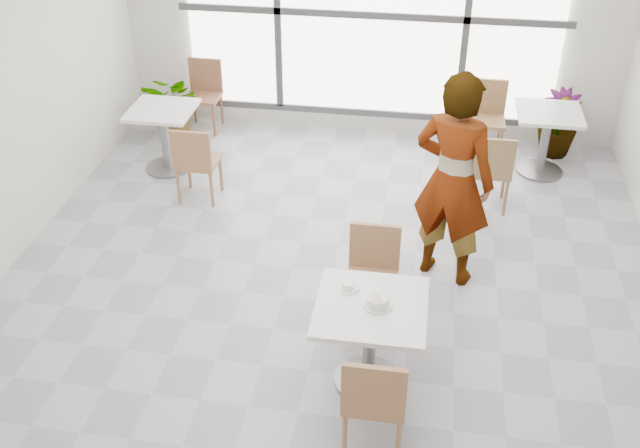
# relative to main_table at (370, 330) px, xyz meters

# --- Properties ---
(floor) EXTENTS (7.00, 7.00, 0.00)m
(floor) POSITION_rel_main_table_xyz_m (-0.47, 0.92, -0.52)
(floor) COLOR #9E9EA5
(floor) RESTS_ON ground
(wall_back) EXTENTS (6.00, 0.00, 6.00)m
(wall_back) POSITION_rel_main_table_xyz_m (-0.47, 4.42, 0.98)
(wall_back) COLOR silver
(wall_back) RESTS_ON ground
(window) EXTENTS (4.60, 0.07, 2.52)m
(window) POSITION_rel_main_table_xyz_m (-0.47, 4.35, 0.98)
(window) COLOR white
(window) RESTS_ON ground
(main_table) EXTENTS (0.80, 0.80, 0.75)m
(main_table) POSITION_rel_main_table_xyz_m (0.00, 0.00, 0.00)
(main_table) COLOR silver
(main_table) RESTS_ON ground
(chair_near) EXTENTS (0.42, 0.42, 0.87)m
(chair_near) POSITION_rel_main_table_xyz_m (0.09, -0.64, -0.02)
(chair_near) COLOR #9C6A45
(chair_near) RESTS_ON ground
(chair_far) EXTENTS (0.42, 0.42, 0.87)m
(chair_far) POSITION_rel_main_table_xyz_m (-0.06, 0.77, -0.02)
(chair_far) COLOR #986B48
(chair_far) RESTS_ON ground
(oatmeal_bowl) EXTENTS (0.21, 0.21, 0.09)m
(oatmeal_bowl) POSITION_rel_main_table_xyz_m (0.05, 0.00, 0.27)
(oatmeal_bowl) COLOR silver
(oatmeal_bowl) RESTS_ON main_table
(coffee_cup) EXTENTS (0.16, 0.13, 0.07)m
(coffee_cup) POSITION_rel_main_table_xyz_m (-0.19, 0.15, 0.26)
(coffee_cup) COLOR white
(coffee_cup) RESTS_ON main_table
(person) EXTENTS (0.84, 0.70, 1.97)m
(person) POSITION_rel_main_table_xyz_m (0.54, 1.49, 0.46)
(person) COLOR black
(person) RESTS_ON ground
(bg_table_left) EXTENTS (0.70, 0.70, 0.75)m
(bg_table_left) POSITION_rel_main_table_xyz_m (-2.63, 3.04, -0.04)
(bg_table_left) COLOR white
(bg_table_left) RESTS_ON ground
(bg_table_right) EXTENTS (0.70, 0.70, 0.75)m
(bg_table_right) POSITION_rel_main_table_xyz_m (1.60, 3.63, -0.04)
(bg_table_right) COLOR silver
(bg_table_right) RESTS_ON ground
(bg_chair_left_near) EXTENTS (0.42, 0.42, 0.87)m
(bg_chair_left_near) POSITION_rel_main_table_xyz_m (-2.07, 2.39, -0.02)
(bg_chair_left_near) COLOR #9C6E48
(bg_chair_left_near) RESTS_ON ground
(bg_chair_left_far) EXTENTS (0.42, 0.42, 0.87)m
(bg_chair_left_far) POSITION_rel_main_table_xyz_m (-2.51, 4.20, -0.02)
(bg_chair_left_far) COLOR brown
(bg_chair_left_far) RESTS_ON ground
(bg_chair_right_near) EXTENTS (0.42, 0.42, 0.87)m
(bg_chair_right_near) POSITION_rel_main_table_xyz_m (0.96, 2.71, -0.02)
(bg_chair_right_near) COLOR olive
(bg_chair_right_near) RESTS_ON ground
(bg_chair_right_far) EXTENTS (0.42, 0.42, 0.87)m
(bg_chair_right_far) POSITION_rel_main_table_xyz_m (0.96, 4.06, -0.02)
(bg_chair_right_far) COLOR olive
(bg_chair_right_far) RESTS_ON ground
(plant_left) EXTENTS (0.89, 0.82, 0.82)m
(plant_left) POSITION_rel_main_table_xyz_m (-2.80, 3.88, -0.11)
(plant_left) COLOR #587D45
(plant_left) RESTS_ON ground
(plant_right) EXTENTS (0.45, 0.45, 0.79)m
(plant_right) POSITION_rel_main_table_xyz_m (1.80, 4.12, -0.13)
(plant_right) COLOR #3C7739
(plant_right) RESTS_ON ground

